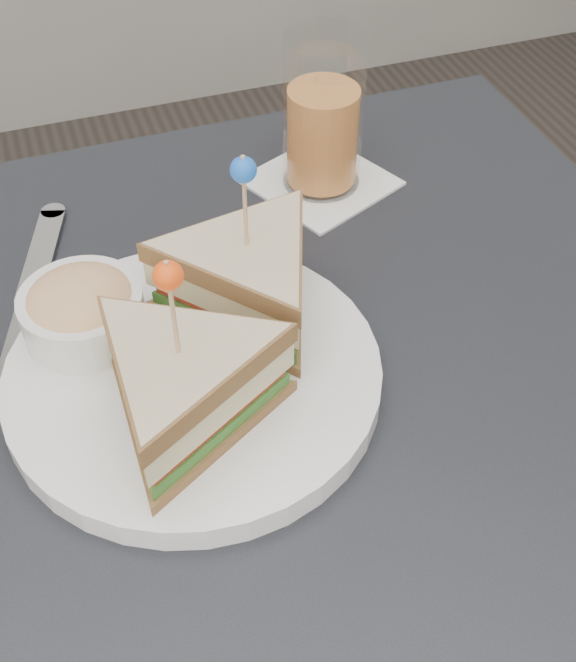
# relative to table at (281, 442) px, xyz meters

# --- Properties ---
(table) EXTENTS (0.80, 0.80, 0.75)m
(table) POSITION_rel_table_xyz_m (0.00, 0.00, 0.00)
(table) COLOR black
(table) RESTS_ON ground
(plate_meal) EXTENTS (0.33, 0.32, 0.18)m
(plate_meal) POSITION_rel_table_xyz_m (-0.06, 0.03, 0.12)
(plate_meal) COLOR white
(plate_meal) RESTS_ON table
(cutlery_knife) EXTENTS (0.09, 0.24, 0.01)m
(cutlery_knife) POSITION_rel_table_xyz_m (-0.18, 0.17, 0.08)
(cutlery_knife) COLOR silver
(cutlery_knife) RESTS_ON table
(drink_set) EXTENTS (0.17, 0.17, 0.16)m
(drink_set) POSITION_rel_table_xyz_m (0.13, 0.25, 0.15)
(drink_set) COLOR white
(drink_set) RESTS_ON table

